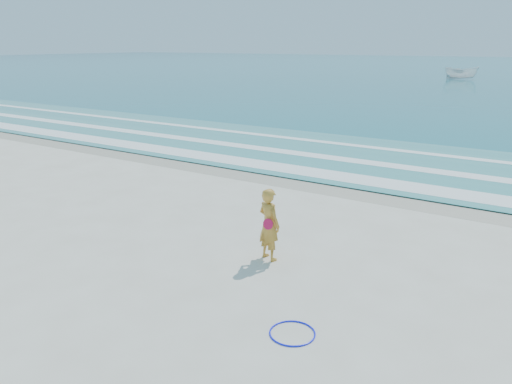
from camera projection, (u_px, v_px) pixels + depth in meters
The scene contains 9 objects.
ground at pixel (144, 269), 11.87m from camera, with size 400.00×400.00×0.00m, color silver.
wet_sand at pixel (313, 183), 19.11m from camera, with size 400.00×2.40×0.00m, color #B2A893.
shallow at pixel (362, 158), 23.13m from camera, with size 400.00×10.00×0.01m, color #59B7AD.
foam_near at pixel (328, 174), 20.14m from camera, with size 400.00×1.40×0.01m, color white.
foam_mid at pixel (355, 161), 22.48m from camera, with size 400.00×0.90×0.01m, color white.
foam_far at pixel (380, 148), 25.13m from camera, with size 400.00×0.60×0.01m, color white.
hoop at pixel (292, 333), 9.21m from camera, with size 0.86×0.86×0.03m, color #0E17FF.
boat at pixel (461, 73), 72.03m from camera, with size 1.77×4.70×1.81m, color white.
woman at pixel (269, 224), 12.17m from camera, with size 0.76×0.62×1.82m.
Camera 1 is at (8.13, -7.66, 5.17)m, focal length 35.00 mm.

